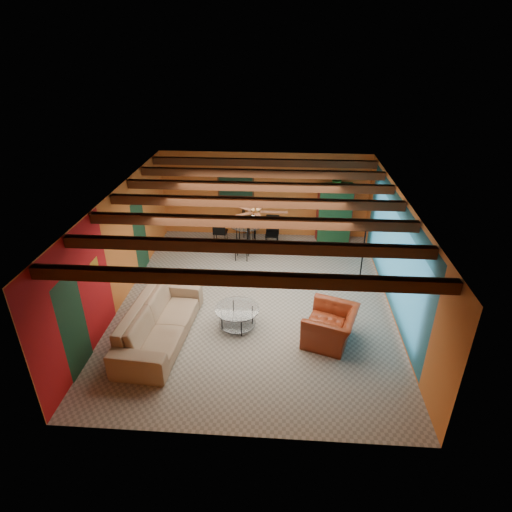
# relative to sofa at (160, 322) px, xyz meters

# --- Properties ---
(room) EXTENTS (6.52, 8.01, 2.71)m
(room) POSITION_rel_sofa_xyz_m (1.93, 1.67, 1.94)
(room) COLOR gray
(room) RESTS_ON ground
(sofa) EXTENTS (1.33, 2.95, 0.84)m
(sofa) POSITION_rel_sofa_xyz_m (0.00, 0.00, 0.00)
(sofa) COLOR #94795F
(sofa) RESTS_ON ground
(armchair) EXTENTS (1.32, 1.42, 0.75)m
(armchair) POSITION_rel_sofa_xyz_m (3.62, 0.16, -0.04)
(armchair) COLOR maroon
(armchair) RESTS_ON ground
(coffee_table) EXTENTS (1.31, 1.31, 0.50)m
(coffee_table) POSITION_rel_sofa_xyz_m (1.60, 0.49, -0.17)
(coffee_table) COLOR white
(coffee_table) RESTS_ON ground
(dining_table) EXTENTS (2.10, 2.10, 1.03)m
(dining_table) POSITION_rel_sofa_xyz_m (1.42, 4.58, 0.10)
(dining_table) COLOR silver
(dining_table) RESTS_ON ground
(armoire) EXTENTS (1.09, 0.70, 1.77)m
(armoire) POSITION_rel_sofa_xyz_m (4.13, 5.26, 0.47)
(armoire) COLOR maroon
(armoire) RESTS_ON ground
(floor_lamp) EXTENTS (0.48, 0.48, 1.81)m
(floor_lamp) POSITION_rel_sofa_xyz_m (4.58, 2.46, 0.48)
(floor_lamp) COLOR black
(floor_lamp) RESTS_ON ground
(ceiling_fan) EXTENTS (1.50, 1.50, 0.44)m
(ceiling_fan) POSITION_rel_sofa_xyz_m (1.93, 1.56, 1.94)
(ceiling_fan) COLOR #472614
(ceiling_fan) RESTS_ON ceiling
(painting) EXTENTS (1.05, 0.03, 0.65)m
(painting) POSITION_rel_sofa_xyz_m (1.03, 5.52, 1.23)
(painting) COLOR black
(painting) RESTS_ON wall_back
(potted_plant) EXTENTS (0.55, 0.52, 0.50)m
(potted_plant) POSITION_rel_sofa_xyz_m (4.13, 5.26, 1.60)
(potted_plant) COLOR #26661E
(potted_plant) RESTS_ON armoire
(vase) EXTENTS (0.22, 0.22, 0.20)m
(vase) POSITION_rel_sofa_xyz_m (1.42, 4.58, 0.71)
(vase) COLOR orange
(vase) RESTS_ON dining_table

